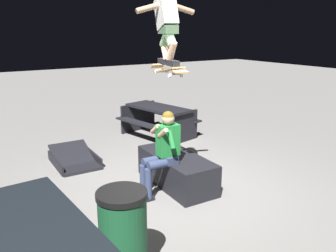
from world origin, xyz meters
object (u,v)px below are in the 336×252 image
ledge_box_main (176,170)px  person_sitting_on_ledge (162,149)px  skateboard (168,70)px  skater_airborne (167,21)px  kicker_ramp (75,161)px  picnic_table_back (158,117)px  trash_bin (123,235)px

ledge_box_main → person_sitting_on_ledge: size_ratio=1.17×
skateboard → skater_airborne: bearing=-10.7°
skateboard → kicker_ramp: bearing=21.2°
skateboard → picnic_table_back: 3.60m
picnic_table_back → trash_bin: size_ratio=1.96×
person_sitting_on_ledge → skateboard: 1.23m
person_sitting_on_ledge → trash_bin: person_sitting_on_ledge is taller
kicker_ramp → trash_bin: 3.61m
ledge_box_main → trash_bin: trash_bin is taller
ledge_box_main → trash_bin: bearing=133.0°
ledge_box_main → person_sitting_on_ledge: 0.67m
ledge_box_main → skater_airborne: (-0.21, 0.33, 2.42)m
skateboard → trash_bin: 2.49m
ledge_box_main → kicker_ramp: 2.22m
skateboard → picnic_table_back: skateboard is taller
ledge_box_main → skater_airborne: 2.45m
skateboard → skater_airborne: size_ratio=0.93×
kicker_ramp → picnic_table_back: bearing=-72.7°
ledge_box_main → trash_bin: 2.44m
person_sitting_on_ledge → picnic_table_back: size_ratio=0.70×
ledge_box_main → kicker_ramp: size_ratio=1.32×
skateboard → trash_bin: size_ratio=1.05×
person_sitting_on_ledge → skateboard: (-0.08, -0.07, 1.23)m
skater_airborne → skateboard: bearing=169.3°
kicker_ramp → picnic_table_back: 2.53m
ledge_box_main → picnic_table_back: size_ratio=0.82×
picnic_table_back → trash_bin: 5.21m
ledge_box_main → kicker_ramp: bearing=31.9°
ledge_box_main → kicker_ramp: ledge_box_main is taller
skater_airborne → picnic_table_back: size_ratio=0.58×
person_sitting_on_ledge → trash_bin: 2.02m
skateboard → trash_bin: bearing=134.0°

